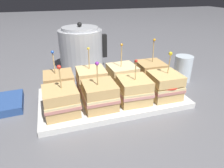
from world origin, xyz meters
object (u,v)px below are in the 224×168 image
at_px(sandwich_front_far_left, 61,101).
at_px(napkin_stack, 1,104).
at_px(sandwich_back_far_left, 59,85).
at_px(sandwich_back_far_right, 150,73).
at_px(sandwich_back_center_left, 92,81).
at_px(sandwich_front_far_right, 164,85).
at_px(kettle_steel, 81,49).
at_px(sandwich_back_center_right, 122,77).
at_px(drinking_glass, 183,68).
at_px(sandwich_front_center_right, 134,90).
at_px(sandwich_front_center_left, 100,95).
at_px(serving_platter, 112,98).

distance_m(sandwich_front_far_left, napkin_stack, 0.22).
xyz_separation_m(sandwich_back_far_left, sandwich_back_far_right, (0.32, -0.00, 0.00)).
xyz_separation_m(sandwich_back_center_left, napkin_stack, (-0.29, 0.01, -0.05)).
bearing_deg(sandwich_front_far_right, kettle_steel, 117.26).
bearing_deg(napkin_stack, sandwich_back_center_right, -1.44).
xyz_separation_m(sandwich_front_far_right, drinking_glass, (0.16, 0.13, -0.01)).
bearing_deg(sandwich_back_far_right, kettle_steel, 126.19).
bearing_deg(sandwich_front_center_right, sandwich_front_center_left, -179.25).
xyz_separation_m(sandwich_front_far_right, kettle_steel, (-0.20, 0.38, 0.03)).
bearing_deg(sandwich_front_far_left, sandwich_front_center_right, 0.04).
bearing_deg(sandwich_back_far_left, serving_platter, -18.60).
relative_size(sandwich_front_center_left, sandwich_back_center_left, 0.95).
distance_m(serving_platter, sandwich_back_far_right, 0.18).
height_order(sandwich_front_far_left, drinking_glass, sandwich_front_far_left).
xyz_separation_m(sandwich_back_center_left, sandwich_back_far_right, (0.22, 0.00, 0.00)).
distance_m(sandwich_front_center_right, sandwich_back_far_left, 0.24).
height_order(sandwich_back_center_right, kettle_steel, kettle_steel).
xyz_separation_m(sandwich_front_center_left, napkin_stack, (-0.29, 0.11, -0.04)).
xyz_separation_m(sandwich_front_far_left, sandwich_front_center_left, (0.11, -0.00, -0.00)).
relative_size(sandwich_front_center_left, sandwich_back_far_left, 0.96).
bearing_deg(sandwich_back_center_left, sandwich_front_far_left, -136.31).
bearing_deg(kettle_steel, sandwich_front_far_right, -62.74).
distance_m(sandwich_back_far_left, kettle_steel, 0.30).
xyz_separation_m(serving_platter, sandwich_front_far_left, (-0.16, -0.05, 0.05)).
bearing_deg(napkin_stack, sandwich_front_center_left, -21.63).
height_order(sandwich_front_far_left, sandwich_back_far_right, sandwich_back_far_right).
bearing_deg(sandwich_back_center_right, sandwich_front_center_right, -89.75).
height_order(sandwich_back_center_left, kettle_steel, kettle_steel).
relative_size(sandwich_back_center_right, kettle_steel, 0.75).
height_order(sandwich_back_center_right, napkin_stack, sandwich_back_center_right).
bearing_deg(sandwich_front_center_right, kettle_steel, 103.89).
height_order(sandwich_front_center_right, sandwich_back_center_right, sandwich_back_center_right).
distance_m(sandwich_front_far_left, sandwich_back_far_left, 0.11).
bearing_deg(sandwich_front_far_right, sandwich_back_center_right, 134.45).
height_order(sandwich_front_center_right, sandwich_front_far_right, sandwich_front_far_right).
distance_m(sandwich_front_far_left, sandwich_back_center_right, 0.24).
relative_size(serving_platter, drinking_glass, 4.58).
distance_m(serving_platter, drinking_glass, 0.32).
distance_m(sandwich_front_center_right, sandwich_back_far_right, 0.15).
height_order(sandwich_front_center_left, sandwich_back_center_left, sandwich_back_center_left).
bearing_deg(sandwich_front_far_left, sandwich_back_far_left, 88.43).
distance_m(serving_platter, sandwich_front_center_right, 0.09).
bearing_deg(sandwich_back_far_right, sandwich_front_center_left, -154.05).
bearing_deg(kettle_steel, sandwich_back_center_left, -93.07).
height_order(sandwich_front_far_left, sandwich_back_far_left, sandwich_back_far_left).
relative_size(sandwich_back_far_left, sandwich_back_center_left, 0.99).
bearing_deg(sandwich_front_center_left, drinking_glass, 18.69).
xyz_separation_m(kettle_steel, napkin_stack, (-0.30, -0.27, -0.08)).
xyz_separation_m(serving_platter, sandwich_front_far_right, (0.16, -0.06, 0.05)).
bearing_deg(sandwich_front_center_right, drinking_glass, 25.24).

